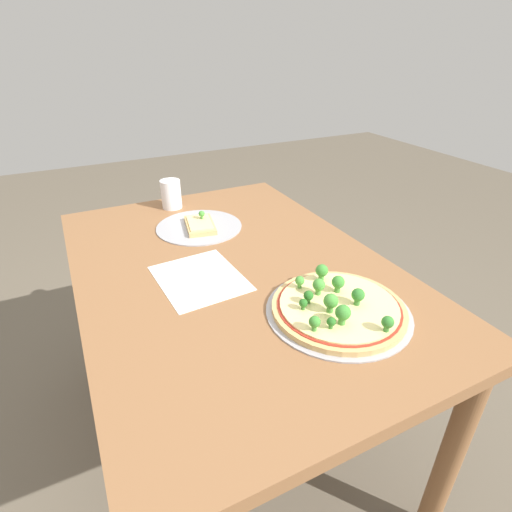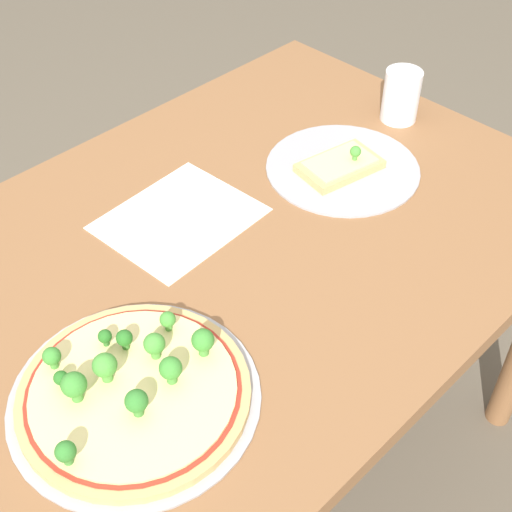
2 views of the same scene
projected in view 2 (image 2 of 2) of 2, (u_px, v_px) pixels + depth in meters
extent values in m
plane|color=brown|center=(239.00, 465.00, 1.72)|extent=(8.00, 8.00, 0.00)
cube|color=brown|center=(233.00, 249.00, 1.23)|extent=(1.24, 0.86, 0.04)
cylinder|color=brown|center=(291.00, 184.00, 1.96)|extent=(0.06, 0.06, 0.69)
cylinder|color=#A3A3A8|center=(135.00, 398.00, 0.98)|extent=(0.35, 0.35, 0.00)
cylinder|color=tan|center=(134.00, 394.00, 0.98)|extent=(0.32, 0.32, 0.01)
cylinder|color=#A82D1E|center=(134.00, 390.00, 0.97)|extent=(0.30, 0.30, 0.00)
cylinder|color=#F4DB8E|center=(133.00, 389.00, 0.97)|extent=(0.28, 0.28, 0.00)
sphere|color=#479338|center=(105.00, 365.00, 0.96)|extent=(0.03, 0.03, 0.03)
cylinder|color=#51973E|center=(107.00, 375.00, 0.97)|extent=(0.02, 0.02, 0.02)
sphere|color=#3D8933|center=(171.00, 368.00, 0.96)|extent=(0.03, 0.03, 0.03)
cylinder|color=#488E3A|center=(172.00, 378.00, 0.97)|extent=(0.01, 0.01, 0.01)
sphere|color=#3D8933|center=(74.00, 385.00, 0.93)|extent=(0.03, 0.03, 0.03)
cylinder|color=#488E3A|center=(77.00, 395.00, 0.95)|extent=(0.02, 0.02, 0.02)
sphere|color=#286B23|center=(105.00, 336.00, 1.01)|extent=(0.02, 0.02, 0.02)
cylinder|color=#37742D|center=(106.00, 342.00, 1.02)|extent=(0.01, 0.01, 0.01)
sphere|color=#3D8933|center=(203.00, 340.00, 0.99)|extent=(0.03, 0.03, 0.03)
cylinder|color=#488E3A|center=(204.00, 350.00, 1.01)|extent=(0.01, 0.01, 0.01)
sphere|color=#337A2D|center=(65.00, 451.00, 0.87)|extent=(0.03, 0.03, 0.03)
cylinder|color=#3F8136|center=(68.00, 459.00, 0.88)|extent=(0.01, 0.01, 0.01)
sphere|color=#286B23|center=(124.00, 338.00, 1.00)|extent=(0.02, 0.02, 0.02)
cylinder|color=#37742D|center=(126.00, 345.00, 1.02)|extent=(0.01, 0.01, 0.01)
sphere|color=#3D8933|center=(52.00, 356.00, 0.98)|extent=(0.03, 0.03, 0.03)
cylinder|color=#488E3A|center=(54.00, 364.00, 0.99)|extent=(0.01, 0.01, 0.01)
sphere|color=#337A2D|center=(136.00, 401.00, 0.92)|extent=(0.03, 0.03, 0.03)
cylinder|color=#3F8136|center=(138.00, 410.00, 0.93)|extent=(0.01, 0.01, 0.01)
sphere|color=#479338|center=(154.00, 344.00, 0.99)|extent=(0.03, 0.03, 0.03)
cylinder|color=#51973E|center=(156.00, 353.00, 1.00)|extent=(0.01, 0.01, 0.01)
sphere|color=#286B23|center=(61.00, 378.00, 0.96)|extent=(0.02, 0.02, 0.02)
cylinder|color=#37742D|center=(63.00, 384.00, 0.97)|extent=(0.01, 0.01, 0.01)
sphere|color=#479338|center=(168.00, 319.00, 1.03)|extent=(0.02, 0.02, 0.02)
cylinder|color=#51973E|center=(169.00, 326.00, 1.04)|extent=(0.01, 0.01, 0.01)
cylinder|color=#A3A3A8|center=(343.00, 168.00, 1.37)|extent=(0.30, 0.30, 0.00)
cube|color=tan|center=(340.00, 166.00, 1.36)|extent=(0.17, 0.12, 0.02)
cube|color=#F4DB8E|center=(340.00, 162.00, 1.35)|extent=(0.14, 0.10, 0.00)
sphere|color=#479338|center=(356.00, 151.00, 1.34)|extent=(0.02, 0.02, 0.02)
cylinder|color=#51973E|center=(355.00, 157.00, 1.35)|extent=(0.01, 0.01, 0.01)
cylinder|color=white|center=(401.00, 96.00, 1.46)|extent=(0.08, 0.08, 0.11)
cube|color=white|center=(179.00, 219.00, 1.26)|extent=(0.27, 0.23, 0.00)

